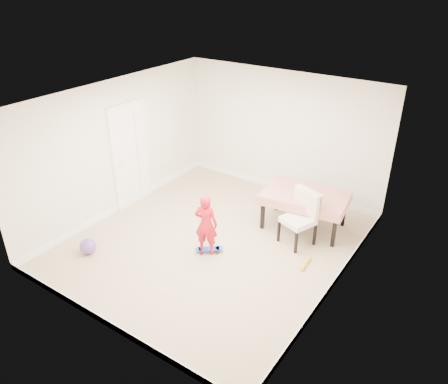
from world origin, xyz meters
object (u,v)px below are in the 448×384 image
Objects in this scene: child at (206,226)px; balloon at (88,246)px; dining_table at (304,210)px; dining_chair at (298,219)px; skateboard at (209,250)px.

child reaches higher than balloon.
dining_table is 1.98m from child.
child is 2.07m from balloon.
dining_chair reaches higher than balloon.
skateboard is at bearing -133.09° from child.
child is (-1.14, -1.14, 0.04)m from dining_chair.
dining_chair is at bearing 39.25° from balloon.
dining_table is 1.95m from skateboard.
dining_table is 0.60m from dining_chair.
child is at bearing -128.16° from dining_table.
balloon is at bearing -140.77° from dining_table.
skateboard is 0.45× the size of child.
balloon is (-1.69, -1.19, 0.10)m from skateboard.
balloon is (-1.67, -1.15, -0.40)m from child.
child reaches higher than skateboard.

